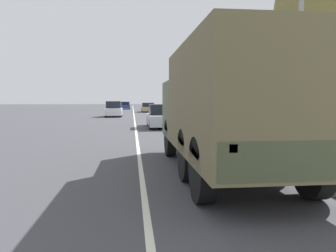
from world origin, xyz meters
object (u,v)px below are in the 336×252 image
military_truck (226,106)px  car_fourth_ahead (125,106)px  car_nearest_ahead (163,117)px  car_second_ahead (114,110)px  car_third_ahead (148,108)px  lamp_post (295,3)px

military_truck → car_fourth_ahead: 54.89m
car_nearest_ahead → car_fourth_ahead: (-3.24, 40.98, -0.05)m
military_truck → car_second_ahead: (-4.24, 27.70, -0.96)m
car_third_ahead → military_truck: bearing=-90.1°
military_truck → lamp_post: 4.16m
car_third_ahead → car_fourth_ahead: car_fourth_ahead is taller
car_fourth_ahead → lamp_post: size_ratio=0.57×
military_truck → car_third_ahead: military_truck is taller
military_truck → car_third_ahead: 40.25m
car_nearest_ahead → lamp_post: bearing=-77.3°
car_second_ahead → car_fourth_ahead: size_ratio=0.91×
car_nearest_ahead → car_fourth_ahead: car_nearest_ahead is taller
car_second_ahead → car_fourth_ahead: bearing=88.5°
car_second_ahead → car_third_ahead: 13.25m
car_second_ahead → car_third_ahead: size_ratio=0.86×
car_second_ahead → lamp_post: 27.29m
car_nearest_ahead → car_third_ahead: size_ratio=0.99×
car_nearest_ahead → lamp_post: lamp_post is taller
military_truck → lamp_post: bearing=31.9°
military_truck → car_third_ahead: size_ratio=1.59×
car_fourth_ahead → military_truck: bearing=-86.3°
car_nearest_ahead → lamp_post: size_ratio=0.59×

